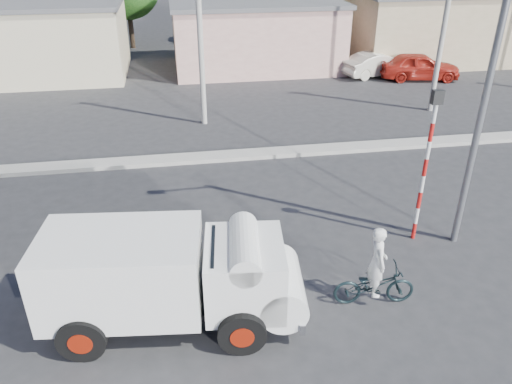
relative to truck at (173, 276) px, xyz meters
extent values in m
plane|color=#2B2B2E|center=(3.59, 0.84, -1.28)|extent=(120.00, 120.00, 0.00)
cube|color=#99968E|center=(3.59, 8.84, -1.20)|extent=(40.00, 0.80, 0.16)
cylinder|color=black|center=(-1.92, -0.77, -0.77)|extent=(1.05, 0.41, 1.03)
cylinder|color=#A01E0B|center=(-1.92, -0.77, -0.77)|extent=(0.54, 0.39, 0.50)
cylinder|color=black|center=(-1.70, 1.18, -0.77)|extent=(1.05, 0.41, 1.03)
cylinder|color=#A01E0B|center=(-1.70, 1.18, -0.77)|extent=(0.54, 0.39, 0.50)
cylinder|color=black|center=(1.32, -1.13, -0.77)|extent=(1.05, 0.41, 1.03)
cylinder|color=#A01E0B|center=(1.32, -1.13, -0.77)|extent=(0.54, 0.39, 0.50)
cylinder|color=black|center=(1.54, 0.81, -0.77)|extent=(1.05, 0.41, 1.03)
cylinder|color=#A01E0B|center=(1.54, 0.81, -0.77)|extent=(0.54, 0.39, 0.50)
cube|color=black|center=(-0.24, 0.03, -0.69)|extent=(4.40, 1.68, 0.17)
cube|color=white|center=(-1.07, 0.12, 0.17)|extent=(3.56, 2.41, 1.72)
cube|color=white|center=(1.52, -0.17, 0.03)|extent=(1.88, 2.09, 1.44)
cylinder|color=white|center=(2.31, -0.26, -0.39)|extent=(1.23, 2.01, 1.03)
cylinder|color=white|center=(1.52, -0.17, 0.68)|extent=(0.86, 1.97, 0.65)
cube|color=silver|center=(2.68, -0.30, -0.77)|extent=(0.35, 2.01, 0.26)
cube|color=black|center=(0.88, -0.10, 0.45)|extent=(0.25, 1.58, 0.65)
imported|color=black|center=(4.60, -0.11, -0.78)|extent=(1.97, 0.86, 1.00)
imported|color=white|center=(4.60, -0.11, -0.39)|extent=(0.49, 0.69, 1.77)
imported|color=beige|center=(12.35, 19.32, -0.59)|extent=(4.45, 2.49, 1.39)
imported|color=#9E1D14|center=(14.48, 18.17, -0.51)|extent=(4.77, 2.58, 1.54)
cylinder|color=red|center=(6.79, 2.34, -1.03)|extent=(0.11, 0.11, 0.50)
cylinder|color=white|center=(6.79, 2.34, -0.53)|extent=(0.11, 0.11, 0.50)
cylinder|color=red|center=(6.79, 2.34, -0.03)|extent=(0.11, 0.11, 0.50)
cylinder|color=white|center=(6.79, 2.34, 0.47)|extent=(0.11, 0.11, 0.50)
cylinder|color=red|center=(6.79, 2.34, 0.97)|extent=(0.11, 0.11, 0.50)
cylinder|color=white|center=(6.79, 2.34, 1.47)|extent=(0.11, 0.11, 0.50)
cylinder|color=red|center=(6.79, 2.34, 1.97)|extent=(0.11, 0.11, 0.50)
cylinder|color=white|center=(6.79, 2.34, 2.47)|extent=(0.11, 0.11, 0.50)
cube|color=black|center=(6.79, 2.34, 2.90)|extent=(0.28, 0.18, 0.36)
cylinder|color=slate|center=(7.89, 2.04, 3.22)|extent=(0.18, 0.18, 9.00)
cube|color=beige|center=(-8.41, 22.84, 0.72)|extent=(12.00, 7.00, 4.00)
cube|color=#59595B|center=(-8.41, 22.84, 2.84)|extent=(12.30, 7.30, 0.24)
cube|color=tan|center=(5.59, 22.84, 0.62)|extent=(10.00, 7.00, 3.80)
cube|color=#59595B|center=(5.59, 22.84, 2.64)|extent=(10.30, 7.30, 0.24)
cube|color=tan|center=(17.59, 22.84, 0.82)|extent=(11.00, 7.00, 4.20)
cylinder|color=#38281E|center=(-2.41, 29.84, 0.46)|extent=(0.36, 0.36, 3.47)
cylinder|color=#38281E|center=(7.59, 28.84, 0.82)|extent=(0.36, 0.36, 4.20)
cylinder|color=#38281E|center=(14.59, 30.84, 0.54)|extent=(0.36, 0.36, 3.64)
cylinder|color=#38281E|center=(23.59, 28.84, 0.90)|extent=(0.36, 0.36, 4.37)
cylinder|color=#99968E|center=(1.59, 12.84, 2.72)|extent=(0.24, 0.24, 8.00)
cylinder|color=#99968E|center=(12.59, 12.84, 2.72)|extent=(0.24, 0.24, 8.00)
camera|label=1|loc=(0.33, -8.80, 6.65)|focal=35.00mm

